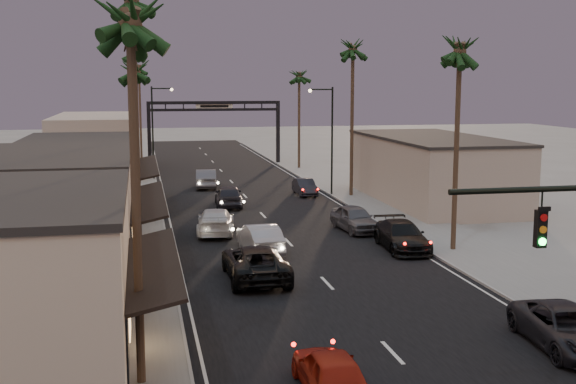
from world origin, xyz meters
name	(u,v)px	position (x,y,z in m)	size (l,w,h in m)	color
ground	(256,208)	(0.00, 40.00, 0.00)	(200.00, 200.00, 0.00)	slate
road	(247,198)	(0.00, 45.00, 0.00)	(14.00, 120.00, 0.02)	black
sidewalk_left	(129,188)	(-9.50, 52.00, 0.06)	(5.00, 92.00, 0.12)	slate
sidewalk_right	(336,183)	(9.50, 52.00, 0.06)	(5.00, 92.00, 0.12)	slate
storefront_near	(5,282)	(-13.00, 12.00, 2.75)	(8.00, 12.00, 5.50)	#C8B499
storefront_mid	(53,210)	(-13.00, 26.00, 2.75)	(8.00, 14.00, 5.50)	gray
storefront_far	(78,176)	(-13.00, 42.00, 2.50)	(8.00, 16.00, 5.00)	#C8B499
storefront_dist	(96,144)	(-13.00, 65.00, 3.00)	(8.00, 20.00, 6.00)	gray
building_right	(432,171)	(14.00, 40.00, 2.50)	(8.00, 18.00, 5.00)	gray
arch	(214,116)	(0.00, 70.00, 5.53)	(15.20, 0.40, 7.27)	black
streetlight_right	(329,132)	(6.92, 45.00, 5.33)	(2.13, 0.30, 9.00)	black
streetlight_left	(155,125)	(-6.92, 58.00, 5.33)	(2.13, 0.30, 9.00)	black
palm_la	(130,9)	(-8.60, 9.00, 11.44)	(3.20, 3.20, 13.20)	#38281C
palm_lc	(135,65)	(-8.60, 36.00, 10.47)	(3.20, 3.20, 12.20)	#38281C
palm_ld	(135,48)	(-8.60, 55.00, 12.42)	(3.20, 3.20, 14.20)	#38281C
palm_ra	(460,43)	(8.60, 24.00, 11.44)	(3.20, 3.20, 13.20)	#38281C
palm_rb	(353,44)	(8.60, 44.00, 12.42)	(3.20, 3.20, 14.20)	#38281C
palm_rc	(299,72)	(8.60, 64.00, 10.47)	(3.20, 3.20, 12.20)	#38281C
palm_far	(139,65)	(-8.30, 78.00, 11.44)	(3.20, 3.20, 13.20)	#38281C
oncoming_red	(330,371)	(-3.01, 7.15, 0.73)	(1.72, 4.29, 1.46)	maroon
oncoming_pickup	(255,262)	(-3.19, 20.38, 0.84)	(2.77, 6.02, 1.67)	black
oncoming_silver	(260,238)	(-2.06, 25.88, 0.81)	(1.71, 4.91, 1.62)	#99989D
oncoming_white	(216,221)	(-3.95, 31.38, 0.80)	(2.23, 5.49, 1.59)	#B4B4B4
oncoming_dgrey	(229,196)	(-1.96, 41.07, 0.84)	(1.98, 4.93, 1.68)	black
oncoming_grey_far	(206,179)	(-2.73, 51.42, 0.83)	(1.76, 5.06, 1.67)	#535358
curbside_near	(568,328)	(6.20, 9.15, 0.75)	(2.49, 5.41, 1.50)	black
curbside_black	(402,236)	(5.90, 24.89, 0.79)	(2.23, 5.48, 1.59)	black
curbside_grey	(355,218)	(4.80, 30.39, 0.81)	(1.92, 4.77, 1.63)	#454549
curbside_far	(305,187)	(5.01, 45.54, 0.68)	(1.44, 4.13, 1.36)	black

